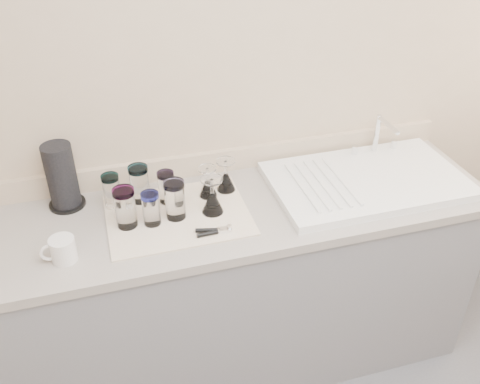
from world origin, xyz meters
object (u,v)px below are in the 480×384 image
object	(u,v)px
paper_towel_roll	(62,177)
sink_unit	(367,180)
goblet_back_left	(208,186)
goblet_front_left	(212,201)
tumbler_cyan	(139,184)
can_opener	(214,231)
goblet_back_right	(226,180)
white_mug	(62,250)
tumbler_lavender	(175,199)
tumbler_purple	(166,187)
tumbler_magenta	(125,207)
tumbler_blue	(151,208)
tumbler_teal	(112,190)

from	to	relation	value
paper_towel_roll	sink_unit	bearing A→B (deg)	-9.10
goblet_back_left	goblet_front_left	distance (m)	0.12
sink_unit	tumbler_cyan	bearing A→B (deg)	171.82
can_opener	goblet_back_right	bearing A→B (deg)	66.07
sink_unit	tumbler_cyan	xyz separation A→B (m)	(-0.95, 0.14, 0.07)
white_mug	sink_unit	bearing A→B (deg)	6.73
sink_unit	tumbler_lavender	distance (m)	0.83
tumbler_purple	sink_unit	bearing A→B (deg)	-6.71
tumbler_magenta	paper_towel_roll	xyz separation A→B (m)	(-0.22, 0.22, 0.04)
tumbler_cyan	tumbler_lavender	distance (m)	0.19
goblet_back_right	paper_towel_roll	distance (m)	0.65
tumbler_purple	tumbler_blue	bearing A→B (deg)	-121.64
sink_unit	tumbler_purple	bearing A→B (deg)	173.29
goblet_back_right	can_opener	distance (m)	0.30
tumbler_teal	tumbler_magenta	world-z (taller)	tumbler_magenta
sink_unit	white_mug	bearing A→B (deg)	-173.27
tumbler_magenta	paper_towel_roll	world-z (taller)	paper_towel_roll
goblet_front_left	paper_towel_roll	bearing A→B (deg)	158.10
tumbler_blue	white_mug	distance (m)	0.35
tumbler_magenta	can_opener	bearing A→B (deg)	-24.90
tumbler_lavender	white_mug	bearing A→B (deg)	-162.73
tumbler_purple	paper_towel_roll	distance (m)	0.41
goblet_back_right	can_opener	xyz separation A→B (m)	(-0.12, -0.27, -0.04)
tumbler_teal	goblet_back_right	bearing A→B (deg)	-2.26
sink_unit	tumbler_teal	size ratio (longest dim) A/B	5.91
tumbler_purple	can_opener	xyz separation A→B (m)	(0.13, -0.26, -0.06)
tumbler_cyan	tumbler_magenta	bearing A→B (deg)	-115.30
tumbler_cyan	goblet_front_left	xyz separation A→B (m)	(0.26, -0.16, -0.03)
tumbler_teal	paper_towel_roll	world-z (taller)	paper_towel_roll
white_mug	paper_towel_roll	distance (m)	0.36
tumbler_blue	tumbler_lavender	bearing A→B (deg)	9.59
can_opener	white_mug	distance (m)	0.54
tumbler_teal	tumbler_blue	distance (m)	0.21
tumbler_teal	tumbler_lavender	xyz separation A→B (m)	(0.23, -0.15, 0.01)
tumbler_blue	can_opener	world-z (taller)	tumbler_blue
tumbler_magenta	goblet_back_right	distance (m)	0.45
sink_unit	tumbler_teal	distance (m)	1.07
goblet_back_left	goblet_front_left	size ratio (longest dim) A/B	0.86
tumbler_blue	goblet_back_right	size ratio (longest dim) A/B	0.97
tumbler_cyan	goblet_back_left	xyz separation A→B (m)	(0.27, -0.04, -0.04)
tumbler_purple	goblet_back_right	size ratio (longest dim) A/B	0.96
goblet_back_right	paper_towel_roll	bearing A→B (deg)	172.67
tumbler_teal	tumbler_lavender	bearing A→B (deg)	-33.52
tumbler_magenta	goblet_back_right	world-z (taller)	tumbler_magenta
tumbler_cyan	tumbler_purple	distance (m)	0.11
sink_unit	tumbler_lavender	world-z (taller)	sink_unit
tumbler_blue	tumbler_lavender	world-z (taller)	tumbler_lavender
white_mug	can_opener	bearing A→B (deg)	-1.08
tumbler_blue	sink_unit	bearing A→B (deg)	1.98
paper_towel_roll	goblet_back_right	bearing A→B (deg)	-7.33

